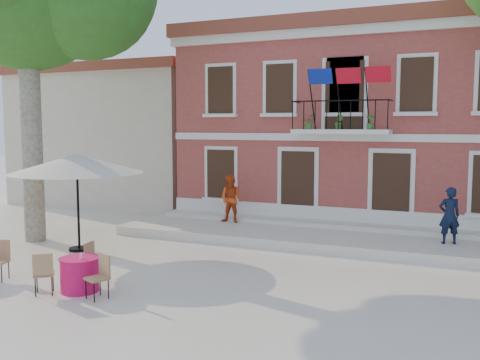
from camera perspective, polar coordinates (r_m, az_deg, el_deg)
name	(u,v)px	position (r m, az deg, el deg)	size (l,w,h in m)	color
ground	(213,270)	(13.93, -2.91, -9.60)	(90.00, 90.00, 0.00)	beige
main_building	(365,123)	(22.37, 13.24, 5.89)	(13.50, 9.59, 7.50)	#A44D3B
neighbor_west	(141,135)	(27.74, -10.56, 4.76)	(9.40, 9.40, 6.40)	beige
terrace	(331,238)	(17.27, 9.66, -6.12)	(14.00, 3.40, 0.30)	silver
patio_umbrella	(77,164)	(16.39, -17.02, 1.66)	(3.87, 3.87, 2.87)	black
pedestrian_navy	(449,216)	(16.53, 21.43, -3.55)	(0.60, 0.40, 1.65)	black
pedestrian_orange	(231,199)	(18.72, -0.94, -2.03)	(0.82, 0.64, 1.68)	#D24818
cafe_table_1	(80,273)	(12.65, -16.74, -9.44)	(1.85, 1.74, 0.95)	#E4155F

